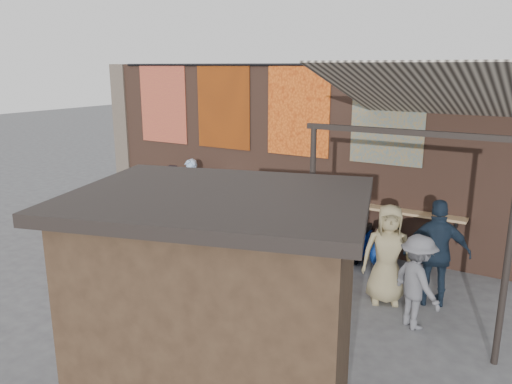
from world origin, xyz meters
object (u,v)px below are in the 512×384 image
scooter_stool_5 (285,229)px  shopper_navy (437,253)px  shelf_box (231,180)px  shopper_grey (417,282)px  diner_left (192,193)px  scooter_stool_0 (181,211)px  scooter_stool_3 (239,219)px  scooter_stool_8 (360,244)px  scooter_stool_6 (309,234)px  scooter_stool_9 (386,247)px  shopper_tan (388,254)px  scooter_stool_4 (260,226)px  diner_right (175,200)px  scooter_stool_1 (200,214)px  scooter_stool_2 (221,217)px  market_stall (221,333)px  scooter_stool_7 (330,239)px

scooter_stool_5 → shopper_navy: 3.75m
shelf_box → shopper_grey: (5.08, -2.45, -0.51)m
diner_left → scooter_stool_0: bearing=-179.1°
scooter_stool_3 → scooter_stool_8: size_ratio=1.16×
scooter_stool_5 → scooter_stool_8: scooter_stool_5 is taller
scooter_stool_6 → shopper_grey: size_ratio=0.52×
diner_left → scooter_stool_6: bearing=0.7°
scooter_stool_5 → scooter_stool_9: size_ratio=0.94×
shelf_box → shopper_navy: bearing=-16.5°
shopper_tan → shopper_navy: bearing=0.2°
scooter_stool_0 → scooter_stool_9: bearing=-0.4°
scooter_stool_4 → scooter_stool_6: scooter_stool_6 is taller
diner_right → scooter_stool_5: bearing=-13.1°
diner_right → shelf_box: bearing=15.5°
scooter_stool_1 → scooter_stool_8: (4.18, -0.01, 0.00)m
scooter_stool_5 → scooter_stool_2: bearing=179.6°
scooter_stool_0 → shopper_grey: size_ratio=0.50×
scooter_stool_2 → diner_right: (-0.89, -0.63, 0.45)m
scooter_stool_0 → scooter_stool_5: size_ratio=0.89×
scooter_stool_0 → shopper_tan: size_ratio=0.43×
shelf_box → scooter_stool_4: 1.38m
scooter_stool_3 → market_stall: market_stall is taller
market_stall → scooter_stool_7: bearing=85.4°
scooter_stool_6 → scooter_stool_7: 0.52m
scooter_stool_8 → market_stall: size_ratio=0.29×
scooter_stool_3 → scooter_stool_5: bearing=-0.9°
scooter_stool_2 → scooter_stool_1: bearing=178.4°
scooter_stool_6 → scooter_stool_1: bearing=-180.0°
scooter_stool_1 → diner_right: 0.84m
scooter_stool_4 → shopper_tan: size_ratio=0.45×
scooter_stool_9 → shopper_grey: (1.11, -2.11, 0.33)m
scooter_stool_3 → scooter_stool_2: bearing=-179.3°
scooter_stool_7 → scooter_stool_4: bearing=-178.9°
scooter_stool_1 → shopper_grey: bearing=-20.6°
scooter_stool_2 → scooter_stool_6: (2.35, 0.02, -0.02)m
diner_right → market_stall: size_ratio=0.63×
scooter_stool_1 → scooter_stool_9: (4.75, -0.09, 0.06)m
scooter_stool_4 → shelf_box: bearing=162.2°
scooter_stool_8 → scooter_stool_9: scooter_stool_9 is taller
scooter_stool_2 → scooter_stool_6: size_ratio=1.04×
scooter_stool_2 → diner_left: diner_left is taller
diner_right → market_stall: (4.98, -5.17, 0.50)m
shopper_grey → market_stall: size_ratio=0.56×
scooter_stool_8 → scooter_stool_9: (0.56, -0.08, 0.06)m
scooter_stool_1 → scooter_stool_7: 3.53m
scooter_stool_2 → scooter_stool_9: scooter_stool_9 is taller
scooter_stool_5 → scooter_stool_4: bearing=-176.6°
scooter_stool_0 → scooter_stool_3: (1.73, 0.04, 0.07)m
diner_right → shopper_grey: 6.29m
diner_left → market_stall: size_ratio=0.65×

